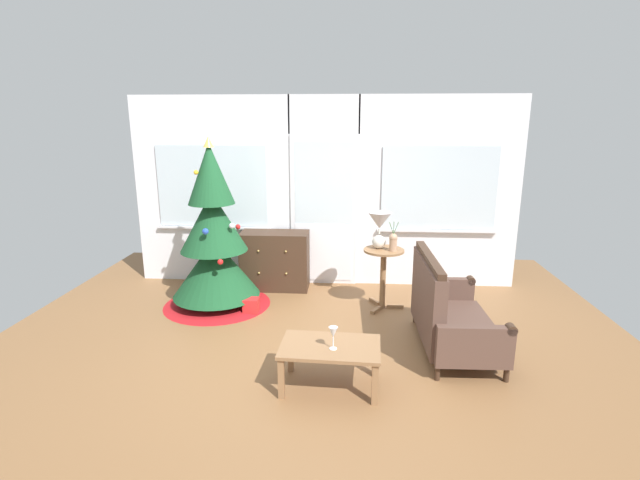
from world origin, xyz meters
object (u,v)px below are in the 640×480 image
at_px(christmas_tree, 214,246).
at_px(coffee_table, 330,351).
at_px(settee_sofa, 446,313).
at_px(table_lamp, 379,225).
at_px(flower_vase, 393,241).
at_px(dresser_cabinet, 275,260).
at_px(gift_box, 251,306).
at_px(side_table, 383,267).
at_px(wine_glass, 333,333).

bearing_deg(christmas_tree, coffee_table, -49.85).
relative_size(settee_sofa, coffee_table, 1.58).
relative_size(christmas_tree, settee_sofa, 1.49).
xyz_separation_m(settee_sofa, coffee_table, (-1.11, -0.78, -0.05)).
relative_size(table_lamp, flower_vase, 1.26).
relative_size(christmas_tree, dresser_cabinet, 2.27).
bearing_deg(coffee_table, flower_vase, 69.38).
bearing_deg(gift_box, side_table, 9.77).
relative_size(dresser_cabinet, coffee_table, 1.04).
height_order(flower_vase, gift_box, flower_vase).
distance_m(coffee_table, wine_glass, 0.21).
distance_m(dresser_cabinet, flower_vase, 1.71).
bearing_deg(christmas_tree, table_lamp, 2.20).
relative_size(dresser_cabinet, side_table, 1.22).
height_order(christmas_tree, gift_box, christmas_tree).
xyz_separation_m(settee_sofa, table_lamp, (-0.62, 1.05, 0.65)).
xyz_separation_m(table_lamp, gift_box, (-1.50, -0.31, -0.93)).
relative_size(side_table, table_lamp, 1.67).
relative_size(side_table, flower_vase, 2.10).
relative_size(flower_vase, coffee_table, 0.41).
height_order(dresser_cabinet, settee_sofa, settee_sofa).
height_order(settee_sofa, gift_box, settee_sofa).
distance_m(settee_sofa, table_lamp, 1.38).
relative_size(christmas_tree, wine_glass, 10.48).
height_order(christmas_tree, table_lamp, christmas_tree).
bearing_deg(gift_box, christmas_tree, 153.91).
height_order(christmas_tree, flower_vase, christmas_tree).
relative_size(dresser_cabinet, wine_glass, 4.62).
bearing_deg(settee_sofa, flower_vase, 115.74).
bearing_deg(gift_box, coffee_table, -56.55).
relative_size(christmas_tree, table_lamp, 4.64).
bearing_deg(side_table, coffee_table, -107.12).
bearing_deg(coffee_table, table_lamp, 74.96).
xyz_separation_m(christmas_tree, settee_sofa, (2.60, -0.98, -0.37)).
height_order(side_table, coffee_table, side_table).
bearing_deg(wine_glass, table_lamp, 76.20).
bearing_deg(side_table, gift_box, -170.23).
height_order(christmas_tree, dresser_cabinet, christmas_tree).
distance_m(side_table, flower_vase, 0.35).
bearing_deg(wine_glass, gift_box, 123.07).
relative_size(dresser_cabinet, table_lamp, 2.05).
height_order(side_table, flower_vase, flower_vase).
distance_m(side_table, table_lamp, 0.51).
bearing_deg(dresser_cabinet, christmas_tree, -134.31).
distance_m(flower_vase, coffee_table, 1.93).
bearing_deg(gift_box, settee_sofa, -19.33).
bearing_deg(christmas_tree, wine_glass, -50.34).
distance_m(christmas_tree, coffee_table, 2.34).
bearing_deg(dresser_cabinet, coffee_table, -70.39).
height_order(flower_vase, coffee_table, flower_vase).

